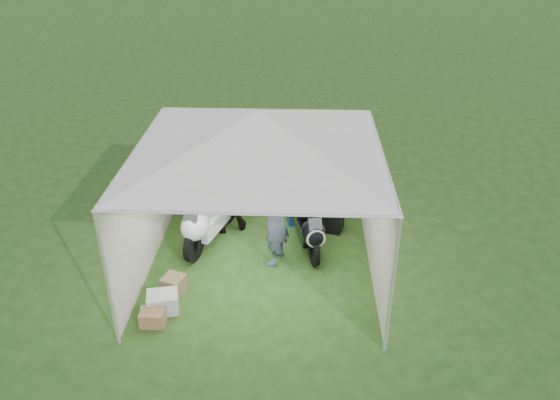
# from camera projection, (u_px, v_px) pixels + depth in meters

# --- Properties ---
(ground) EXTENTS (80.00, 80.00, 0.00)m
(ground) POSITION_uv_depth(u_px,v_px,m) (260.00, 267.00, 9.94)
(ground) COLOR #1F4112
(ground) RESTS_ON ground
(canopy_tent) EXTENTS (5.66, 5.66, 3.00)m
(canopy_tent) POSITION_uv_depth(u_px,v_px,m) (257.00, 135.00, 8.73)
(canopy_tent) COLOR silver
(canopy_tent) RESTS_ON ground
(motorcycle_white) EXTENTS (0.94, 2.12, 1.07)m
(motorcycle_white) POSITION_uv_depth(u_px,v_px,m) (209.00, 215.00, 10.40)
(motorcycle_white) COLOR black
(motorcycle_white) RESTS_ON ground
(motorcycle_black) EXTENTS (0.70, 1.94, 0.96)m
(motorcycle_black) POSITION_uv_depth(u_px,v_px,m) (308.00, 222.00, 10.29)
(motorcycle_black) COLOR black
(motorcycle_black) RESTS_ON ground
(paddock_stand) EXTENTS (0.45, 0.34, 0.31)m
(paddock_stand) POSITION_uv_depth(u_px,v_px,m) (298.00, 216.00, 11.25)
(paddock_stand) COLOR blue
(paddock_stand) RESTS_ON ground
(person_dark_jacket) EXTENTS (1.09, 0.98, 1.86)m
(person_dark_jacket) POSITION_uv_depth(u_px,v_px,m) (222.00, 188.00, 10.69)
(person_dark_jacket) COLOR black
(person_dark_jacket) RESTS_ON ground
(person_blue_jacket) EXTENTS (0.64, 0.80, 1.91)m
(person_blue_jacket) POSITION_uv_depth(u_px,v_px,m) (275.00, 216.00, 9.67)
(person_blue_jacket) COLOR slate
(person_blue_jacket) RESTS_ON ground
(equipment_box) EXTENTS (0.57, 0.51, 0.47)m
(equipment_box) POSITION_uv_depth(u_px,v_px,m) (331.00, 219.00, 10.98)
(equipment_box) COLOR black
(equipment_box) RESTS_ON ground
(crate_0) EXTENTS (0.56, 0.48, 0.33)m
(crate_0) POSITION_uv_depth(u_px,v_px,m) (163.00, 302.00, 8.83)
(crate_0) COLOR #B1B6BA
(crate_0) RESTS_ON ground
(crate_1) EXTENTS (0.43, 0.43, 0.30)m
(crate_1) POSITION_uv_depth(u_px,v_px,m) (174.00, 284.00, 9.26)
(crate_1) COLOR brown
(crate_1) RESTS_ON ground
(crate_2) EXTENTS (0.31, 0.27, 0.20)m
(crate_2) POSITION_uv_depth(u_px,v_px,m) (150.00, 314.00, 8.66)
(crate_2) COLOR silver
(crate_2) RESTS_ON ground
(crate_3) EXTENTS (0.38, 0.27, 0.25)m
(crate_3) POSITION_uv_depth(u_px,v_px,m) (153.00, 318.00, 8.55)
(crate_3) COLOR olive
(crate_3) RESTS_ON ground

